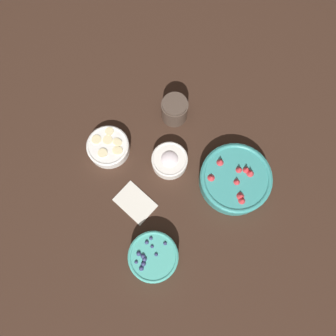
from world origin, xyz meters
The scene contains 7 objects.
ground_plane centered at (0.00, 0.00, 0.00)m, with size 4.00×4.00×0.00m, color #382319.
bowl_strawberries centered at (0.10, 0.19, 0.04)m, with size 0.24×0.24×0.08m.
bowl_blueberries centered at (0.19, -0.17, 0.03)m, with size 0.16×0.16×0.06m.
bowl_bananas centered at (-0.21, -0.13, 0.03)m, with size 0.15×0.15×0.04m.
bowl_cream centered at (-0.07, 0.03, 0.03)m, with size 0.12×0.12×0.06m.
jar_chocolate centered at (-0.21, 0.13, 0.04)m, with size 0.09×0.09×0.10m.
napkin centered at (0.00, -0.14, 0.00)m, with size 0.15×0.13×0.01m.
Camera 1 is at (0.21, -0.13, 1.10)m, focal length 35.00 mm.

